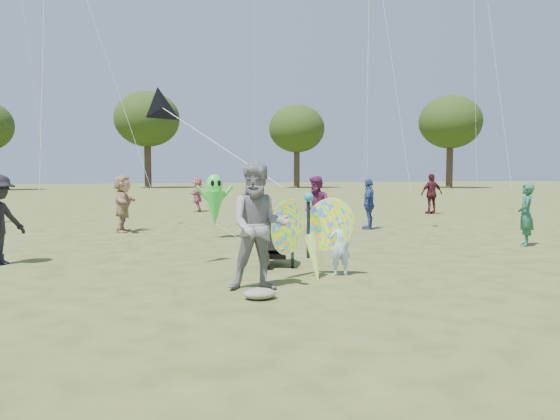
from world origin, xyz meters
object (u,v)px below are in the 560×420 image
object	(u,v)px
adult_man	(259,226)
crowd_c	(369,204)
jogging_stroller	(274,234)
crowd_j	(197,194)
butterfly_kite	(311,236)
alien_kite	(215,203)
child_girl	(340,246)
crowd_f	(526,215)
crowd_d	(123,203)
crowd_e	(317,207)
crowd_h	(432,194)

from	to	relation	value
adult_man	crowd_c	xyz separation A→B (m)	(5.75, 7.39, -0.18)
jogging_stroller	crowd_j	bearing A→B (deg)	102.86
butterfly_kite	alien_kite	bearing A→B (deg)	94.13
jogging_stroller	alien_kite	size ratio (longest dim) A/B	0.64
adult_man	jogging_stroller	size ratio (longest dim) A/B	1.74
child_girl	crowd_f	distance (m)	6.22
butterfly_kite	crowd_d	bearing A→B (deg)	108.06
adult_man	jogging_stroller	world-z (taller)	adult_man
crowd_d	crowd_e	bearing A→B (deg)	-110.32
crowd_f	butterfly_kite	distance (m)	6.74
crowd_e	crowd_j	bearing A→B (deg)	158.67
crowd_e	jogging_stroller	bearing A→B (deg)	-61.59
crowd_f	butterfly_kite	world-z (taller)	crowd_f
adult_man	crowd_c	distance (m)	9.36
crowd_c	butterfly_kite	distance (m)	8.18
crowd_f	butterfly_kite	bearing A→B (deg)	-32.16
crowd_d	child_girl	bearing A→B (deg)	-145.31
butterfly_kite	adult_man	bearing A→B (deg)	-149.17
child_girl	alien_kite	xyz separation A→B (m)	(-0.98, 5.95, 0.46)
crowd_h	crowd_f	bearing A→B (deg)	68.73
crowd_c	crowd_h	bearing A→B (deg)	167.26
crowd_e	crowd_c	bearing A→B (deg)	95.67
crowd_f	crowd_j	distance (m)	15.01
child_girl	crowd_e	distance (m)	5.35
crowd_c	alien_kite	bearing A→B (deg)	-44.79
child_girl	adult_man	size ratio (longest dim) A/B	0.52
crowd_d	crowd_j	distance (m)	8.40
child_girl	crowd_c	xyz separation A→B (m)	(4.09, 6.73, 0.28)
adult_man	crowd_d	distance (m)	9.15
adult_man	crowd_h	xyz separation A→B (m)	(11.24, 12.13, -0.11)
adult_man	crowd_f	size ratio (longest dim) A/B	1.28
crowd_h	crowd_d	bearing A→B (deg)	13.84
crowd_d	crowd_f	xyz separation A→B (m)	(9.15, -6.31, -0.10)
child_girl	alien_kite	distance (m)	6.04
crowd_f	adult_man	bearing A→B (deg)	-30.04
crowd_h	child_girl	bearing A→B (deg)	50.29
crowd_j	crowd_e	bearing A→B (deg)	23.15
adult_man	crowd_f	bearing A→B (deg)	33.47
child_girl	crowd_h	distance (m)	14.95
crowd_c	crowd_e	bearing A→B (deg)	-19.42
adult_man	alien_kite	distance (m)	6.64
crowd_e	jogging_stroller	size ratio (longest dim) A/B	1.51
crowd_d	crowd_j	world-z (taller)	crowd_d
crowd_d	crowd_f	bearing A→B (deg)	-111.33
crowd_d	jogging_stroller	xyz separation A→B (m)	(2.51, -6.98, -0.24)
crowd_f	butterfly_kite	xyz separation A→B (m)	(-6.43, -2.03, -0.05)
crowd_c	crowd_d	xyz separation A→B (m)	(-7.36, 1.62, 0.07)
crowd_c	adult_man	bearing A→B (deg)	-1.43
adult_man	butterfly_kite	world-z (taller)	adult_man
crowd_h	adult_man	bearing A→B (deg)	47.36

